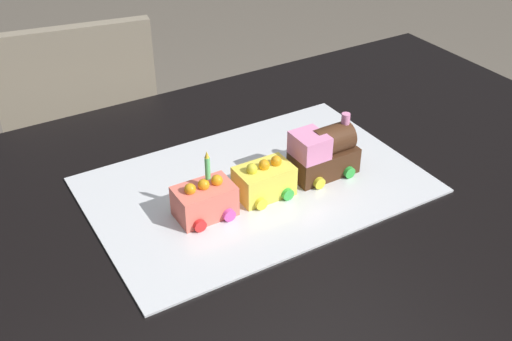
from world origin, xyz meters
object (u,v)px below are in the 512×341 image
Objects in this scene: dining_table at (306,234)px; cake_car_flatbed_lemon at (264,180)px; birthday_candle at (207,165)px; chair at (85,142)px; cake_car_gondola_coral at (205,200)px; cake_locomotive at (324,152)px.

dining_table is 0.16m from cake_car_flatbed_lemon.
chair is at bearing -89.50° from birthday_candle.
dining_table is 0.87m from chair.
chair is 0.89m from birthday_candle.
cake_car_flatbed_lemon and cake_car_gondola_coral have the same top height.
cake_locomotive is 1.40× the size of cake_car_gondola_coral.
chair is 8.60× the size of cake_car_gondola_coral.
cake_car_flatbed_lemon reaches higher than dining_table.
cake_locomotive reaches higher than dining_table.
chair reaches higher than cake_car_gondola_coral.
birthday_candle reaches higher than cake_car_flatbed_lemon.
cake_car_gondola_coral is (0.25, -0.00, -0.02)m from cake_locomotive.
cake_car_flatbed_lemon is 0.12m from cake_car_gondola_coral.
dining_table is at bearing 26.59° from cake_locomotive.
cake_car_gondola_coral is at bearing -0.00° from birthday_candle.
cake_car_gondola_coral is at bearing 0.00° from cake_car_flatbed_lemon.
chair reaches higher than cake_car_flatbed_lemon.
cake_locomotive is at bearing 180.00° from birthday_candle.
cake_locomotive reaches higher than cake_car_gondola_coral.
cake_locomotive is at bearing 116.79° from chair.
cake_car_flatbed_lemon is at bearing 108.11° from chair.
cake_locomotive is at bearing 180.00° from cake_car_gondola_coral.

